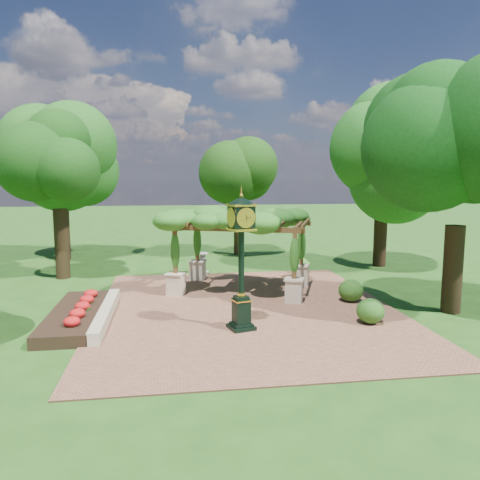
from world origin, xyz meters
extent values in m
plane|color=#1E4714|center=(0.00, 0.00, 0.00)|extent=(120.00, 120.00, 0.00)
cube|color=brown|center=(0.00, 1.00, 0.02)|extent=(10.00, 12.00, 0.04)
cube|color=#C6B793|center=(-4.60, 0.50, 0.20)|extent=(0.35, 5.00, 0.40)
cube|color=red|center=(-5.50, 0.50, 0.18)|extent=(1.50, 5.00, 0.36)
cube|color=black|center=(-0.49, -1.10, 0.09)|extent=(0.86, 0.86, 0.10)
cube|color=black|center=(-0.49, -1.10, 0.56)|extent=(0.54, 0.54, 0.79)
cube|color=gold|center=(-0.49, -1.10, 0.91)|extent=(0.60, 0.60, 0.03)
cylinder|color=black|center=(-0.49, -1.10, 2.05)|extent=(0.22, 0.22, 2.01)
cube|color=black|center=(-0.49, -1.10, 3.36)|extent=(0.76, 0.76, 0.61)
cylinder|color=#F0EACC|center=(-0.41, -1.41, 3.36)|extent=(0.51, 0.17, 0.52)
cone|color=black|center=(-0.49, -1.10, 3.84)|extent=(0.97, 0.97, 0.22)
sphere|color=gold|center=(-0.49, -1.10, 3.97)|extent=(0.12, 0.12, 0.12)
cube|color=beige|center=(-2.37, 3.20, 0.44)|extent=(0.75, 0.75, 0.81)
cube|color=brown|center=(-2.37, 3.20, 1.72)|extent=(0.19, 0.19, 1.66)
cube|color=beige|center=(1.82, 1.59, 0.44)|extent=(0.75, 0.75, 0.81)
cube|color=brown|center=(1.82, 1.59, 1.72)|extent=(0.19, 0.19, 1.66)
cube|color=beige|center=(-1.39, 5.72, 0.44)|extent=(0.75, 0.75, 0.81)
cube|color=brown|center=(-1.39, 5.72, 1.72)|extent=(0.19, 0.19, 1.66)
cube|color=beige|center=(2.79, 4.10, 0.44)|extent=(0.75, 0.75, 0.81)
cube|color=brown|center=(2.79, 4.10, 1.72)|extent=(0.19, 0.19, 1.66)
cube|color=brown|center=(-0.27, 2.40, 2.63)|extent=(4.91, 1.99, 0.20)
cube|color=brown|center=(0.70, 4.91, 2.63)|extent=(4.91, 1.99, 0.20)
ellipsoid|color=#275F1B|center=(0.21, 3.65, 2.87)|extent=(6.02, 4.89, 0.90)
cube|color=#96978E|center=(-1.06, 7.18, 0.05)|extent=(0.55, 0.55, 0.10)
cylinder|color=#96978E|center=(-1.06, 7.18, 0.50)|extent=(0.28, 0.28, 0.89)
cylinder|color=#96978E|center=(-1.06, 7.18, 0.96)|extent=(0.52, 0.52, 0.05)
ellipsoid|color=#245217|center=(3.51, -1.16, 0.42)|extent=(1.01, 1.01, 0.77)
ellipsoid|color=#244E16|center=(3.87, 1.36, 0.44)|extent=(1.12, 1.12, 0.80)
ellipsoid|color=#2A5E1B|center=(3.53, 6.50, 0.38)|extent=(0.99, 0.99, 0.69)
cylinder|color=#302113|center=(-7.32, 7.14, 1.55)|extent=(0.62, 0.62, 3.10)
ellipsoid|color=#133A0E|center=(-7.32, 7.14, 5.55)|extent=(3.35, 3.35, 4.89)
cylinder|color=black|center=(-8.39, 12.35, 1.54)|extent=(0.72, 0.72, 3.08)
ellipsoid|color=#1D4E16|center=(-8.39, 12.35, 5.52)|extent=(4.82, 4.82, 4.87)
cylinder|color=#382716|center=(1.39, 12.37, 1.21)|extent=(0.58, 0.58, 2.43)
ellipsoid|color=#17390E|center=(1.39, 12.37, 4.34)|extent=(3.35, 3.35, 3.83)
cylinder|color=#321F13|center=(7.96, 7.83, 1.58)|extent=(0.65, 0.65, 3.15)
ellipsoid|color=#1E5919|center=(7.96, 7.83, 5.64)|extent=(5.01, 5.01, 4.98)
cylinder|color=#312213|center=(6.74, -0.27, 1.46)|extent=(0.63, 0.63, 2.93)
ellipsoid|color=#0E390E|center=(6.74, -0.27, 5.23)|extent=(4.31, 4.31, 4.62)
camera|label=1|loc=(-2.48, -14.31, 4.51)|focal=35.00mm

